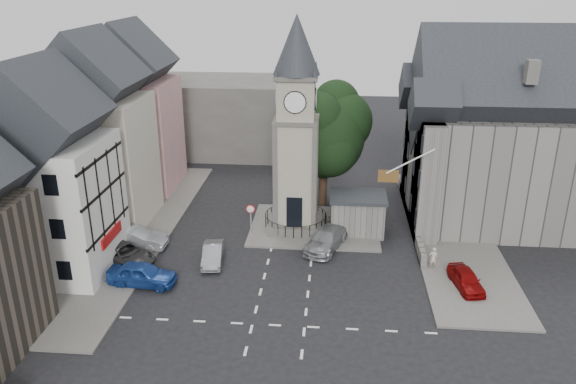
# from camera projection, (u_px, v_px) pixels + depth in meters

# --- Properties ---
(ground) EXTENTS (120.00, 120.00, 0.00)m
(ground) POSITION_uv_depth(u_px,v_px,m) (287.00, 277.00, 37.20)
(ground) COLOR black
(ground) RESTS_ON ground
(pavement_west) EXTENTS (6.00, 30.00, 0.14)m
(pavement_west) POSITION_uv_depth(u_px,v_px,m) (134.00, 231.00, 43.75)
(pavement_west) COLOR #595651
(pavement_west) RESTS_ON ground
(pavement_east) EXTENTS (6.00, 26.00, 0.14)m
(pavement_east) POSITION_uv_depth(u_px,v_px,m) (449.00, 231.00, 43.63)
(pavement_east) COLOR #595651
(pavement_east) RESTS_ON ground
(central_island) EXTENTS (10.00, 8.00, 0.16)m
(central_island) POSITION_uv_depth(u_px,v_px,m) (315.00, 226.00, 44.47)
(central_island) COLOR #595651
(central_island) RESTS_ON ground
(road_markings) EXTENTS (20.00, 8.00, 0.01)m
(road_markings) POSITION_uv_depth(u_px,v_px,m) (278.00, 325.00, 32.09)
(road_markings) COLOR silver
(road_markings) RESTS_ON ground
(clock_tower) EXTENTS (4.86, 4.86, 16.25)m
(clock_tower) POSITION_uv_depth(u_px,v_px,m) (296.00, 127.00, 41.66)
(clock_tower) COLOR #4C4944
(clock_tower) RESTS_ON ground
(stone_shelter) EXTENTS (4.30, 3.30, 3.08)m
(stone_shelter) POSITION_uv_depth(u_px,v_px,m) (357.00, 213.00, 43.21)
(stone_shelter) COLOR #5F5C58
(stone_shelter) RESTS_ON ground
(town_tree) EXTENTS (7.20, 7.20, 10.80)m
(town_tree) POSITION_uv_depth(u_px,v_px,m) (325.00, 126.00, 46.57)
(town_tree) COLOR black
(town_tree) RESTS_ON ground
(warning_sign_post) EXTENTS (0.70, 0.19, 2.85)m
(warning_sign_post) POSITION_uv_depth(u_px,v_px,m) (251.00, 215.00, 41.76)
(warning_sign_post) COLOR black
(warning_sign_post) RESTS_ON ground
(terrace_pink) EXTENTS (8.10, 7.60, 12.80)m
(terrace_pink) POSITION_uv_depth(u_px,v_px,m) (133.00, 118.00, 50.90)
(terrace_pink) COLOR #E1A09B
(terrace_pink) RESTS_ON ground
(terrace_cream) EXTENTS (8.10, 7.60, 12.80)m
(terrace_cream) POSITION_uv_depth(u_px,v_px,m) (97.00, 142.00, 43.48)
(terrace_cream) COLOR beige
(terrace_cream) RESTS_ON ground
(terrace_tudor) EXTENTS (8.10, 7.60, 12.00)m
(terrace_tudor) POSITION_uv_depth(u_px,v_px,m) (48.00, 183.00, 36.20)
(terrace_tudor) COLOR silver
(terrace_tudor) RESTS_ON ground
(backdrop_west) EXTENTS (20.00, 10.00, 8.00)m
(backdrop_west) POSITION_uv_depth(u_px,v_px,m) (202.00, 115.00, 62.70)
(backdrop_west) COLOR #4C4944
(backdrop_west) RESTS_ON ground
(east_building) EXTENTS (14.40, 11.40, 12.60)m
(east_building) POSITION_uv_depth(u_px,v_px,m) (497.00, 145.00, 43.87)
(east_building) COLOR #5F5C58
(east_building) RESTS_ON ground
(east_boundary_wall) EXTENTS (0.40, 16.00, 0.90)m
(east_boundary_wall) POSITION_uv_depth(u_px,v_px,m) (410.00, 215.00, 45.57)
(east_boundary_wall) COLOR #5F5C58
(east_boundary_wall) RESTS_ON ground
(flagpole) EXTENTS (3.68, 0.10, 2.74)m
(flagpole) POSITION_uv_depth(u_px,v_px,m) (410.00, 161.00, 37.72)
(flagpole) COLOR white
(flagpole) RESTS_ON ground
(car_west_blue) EXTENTS (4.56, 2.09, 1.52)m
(car_west_blue) POSITION_uv_depth(u_px,v_px,m) (142.00, 274.00, 36.04)
(car_west_blue) COLOR navy
(car_west_blue) RESTS_ON ground
(car_west_silver) EXTENTS (4.80, 1.81, 1.56)m
(car_west_silver) POSITION_uv_depth(u_px,v_px,m) (134.00, 238.00, 40.93)
(car_west_silver) COLOR #9B9FA3
(car_west_silver) RESTS_ON ground
(car_west_grey) EXTENTS (5.60, 4.57, 1.42)m
(car_west_grey) POSITION_uv_depth(u_px,v_px,m) (123.00, 253.00, 38.81)
(car_west_grey) COLOR #302F32
(car_west_grey) RESTS_ON ground
(car_island_silver) EXTENTS (1.78, 3.89, 1.24)m
(car_island_silver) POSITION_uv_depth(u_px,v_px,m) (213.00, 254.00, 38.92)
(car_island_silver) COLOR #92959A
(car_island_silver) RESTS_ON ground
(car_island_east) EXTENTS (3.66, 5.40, 1.45)m
(car_island_east) POSITION_uv_depth(u_px,v_px,m) (326.00, 239.00, 40.91)
(car_island_east) COLOR gray
(car_island_east) RESTS_ON ground
(car_east_red) EXTENTS (2.12, 3.88, 1.25)m
(car_east_red) POSITION_uv_depth(u_px,v_px,m) (466.00, 279.00, 35.70)
(car_east_red) COLOR #780606
(car_east_red) RESTS_ON ground
(pedestrian) EXTENTS (0.59, 0.39, 1.61)m
(pedestrian) POSITION_uv_depth(u_px,v_px,m) (433.00, 258.00, 37.97)
(pedestrian) COLOR #BEAF9D
(pedestrian) RESTS_ON ground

